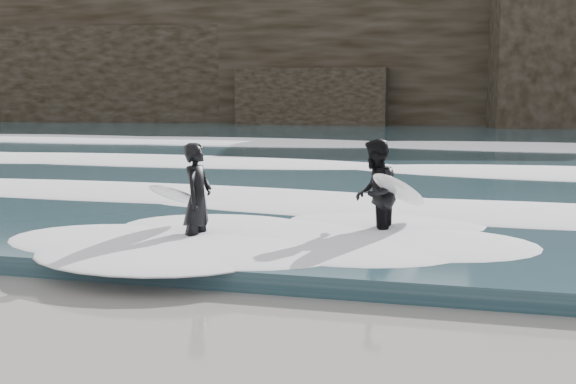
% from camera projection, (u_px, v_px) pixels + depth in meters
% --- Properties ---
extents(sea, '(90.00, 52.00, 0.30)m').
position_uv_depth(sea, '(420.00, 142.00, 34.40)').
color(sea, '#233E47').
rests_on(sea, ground).
extents(headland, '(70.00, 9.00, 10.00)m').
position_uv_depth(headland, '(440.00, 55.00, 50.01)').
color(headland, black).
rests_on(headland, ground).
extents(foam_near, '(60.00, 3.20, 0.20)m').
position_uv_depth(foam_near, '(353.00, 199.00, 15.19)').
color(foam_near, white).
rests_on(foam_near, sea).
extents(foam_mid, '(60.00, 4.00, 0.24)m').
position_uv_depth(foam_mid, '(390.00, 164.00, 21.90)').
color(foam_mid, white).
rests_on(foam_mid, sea).
extents(foam_far, '(60.00, 4.80, 0.30)m').
position_uv_depth(foam_far, '(414.00, 142.00, 30.52)').
color(foam_far, white).
rests_on(foam_far, sea).
extents(surfer_left, '(0.95, 1.97, 1.84)m').
position_uv_depth(surfer_left, '(194.00, 198.00, 11.84)').
color(surfer_left, black).
rests_on(surfer_left, ground).
extents(surfer_right, '(1.31, 2.18, 1.87)m').
position_uv_depth(surfer_right, '(378.00, 194.00, 12.25)').
color(surfer_right, black).
rests_on(surfer_right, ground).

